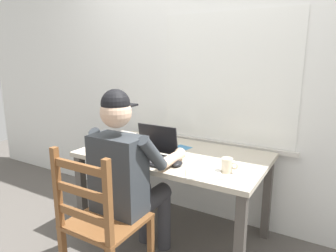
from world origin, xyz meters
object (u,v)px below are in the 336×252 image
object	(u,v)px
landscape_photo_print	(183,147)
laptop	(152,151)
wooden_chair	(101,224)
coffee_mug_dark	(161,136)
computer_mouse	(177,164)
seated_person	(129,173)
coffee_mug_white	(227,165)
desk	(173,163)
book_stack_main	(127,138)

from	to	relation	value
landscape_photo_print	laptop	bearing A→B (deg)	-91.61
wooden_chair	coffee_mug_dark	distance (m)	1.02
laptop	computer_mouse	size ratio (longest dim) A/B	3.30
coffee_mug_dark	laptop	bearing A→B (deg)	-66.49
computer_mouse	seated_person	bearing A→B (deg)	-135.50
coffee_mug_white	coffee_mug_dark	world-z (taller)	coffee_mug_dark
seated_person	coffee_mug_white	distance (m)	0.64
desk	seated_person	bearing A→B (deg)	-97.83
coffee_mug_white	landscape_photo_print	xyz separation A→B (m)	(-0.50, 0.34, -0.05)
wooden_chair	laptop	distance (m)	0.64
wooden_chair	landscape_photo_print	world-z (taller)	wooden_chair
laptop	coffee_mug_white	size ratio (longest dim) A/B	2.99
wooden_chair	coffee_mug_white	xyz separation A→B (m)	(0.56, 0.58, 0.29)
wooden_chair	coffee_mug_dark	size ratio (longest dim) A/B	8.54
coffee_mug_dark	book_stack_main	distance (m)	0.30
desk	computer_mouse	world-z (taller)	computer_mouse
seated_person	wooden_chair	xyz separation A→B (m)	(0.00, -0.28, -0.22)
desk	seated_person	world-z (taller)	seated_person
coffee_mug_white	book_stack_main	bearing A→B (deg)	169.00
book_stack_main	landscape_photo_print	size ratio (longest dim) A/B	1.58
laptop	computer_mouse	world-z (taller)	laptop
coffee_mug_dark	landscape_photo_print	world-z (taller)	coffee_mug_dark
desk	landscape_photo_print	world-z (taller)	landscape_photo_print
desk	landscape_photo_print	size ratio (longest dim) A/B	10.89
desk	computer_mouse	size ratio (longest dim) A/B	14.16
wooden_chair	book_stack_main	bearing A→B (deg)	117.58
laptop	seated_person	bearing A→B (deg)	-88.21
desk	landscape_photo_print	xyz separation A→B (m)	(-0.00, 0.16, 0.09)
desk	landscape_photo_print	distance (m)	0.18
coffee_mug_white	coffee_mug_dark	size ratio (longest dim) A/B	0.99
coffee_mug_dark	landscape_photo_print	distance (m)	0.25
seated_person	coffee_mug_dark	size ratio (longest dim) A/B	11.27
computer_mouse	coffee_mug_dark	bearing A→B (deg)	132.71
desk	computer_mouse	distance (m)	0.32
wooden_chair	coffee_mug_dark	bearing A→B (deg)	100.63
coffee_mug_dark	landscape_photo_print	size ratio (longest dim) A/B	0.86
laptop	computer_mouse	bearing A→B (deg)	-12.92
desk	laptop	distance (m)	0.25
desk	wooden_chair	bearing A→B (deg)	-94.95
desk	wooden_chair	distance (m)	0.78
wooden_chair	laptop	world-z (taller)	wooden_chair
seated_person	book_stack_main	xyz separation A→B (m)	(-0.40, 0.49, 0.07)
seated_person	book_stack_main	bearing A→B (deg)	129.47
laptop	coffee_mug_dark	distance (m)	0.43
book_stack_main	landscape_photo_print	world-z (taller)	book_stack_main
laptop	landscape_photo_print	xyz separation A→B (m)	(0.07, 0.35, -0.05)
wooden_chair	coffee_mug_white	size ratio (longest dim) A/B	8.64
laptop	desk	bearing A→B (deg)	68.44
wooden_chair	book_stack_main	size ratio (longest dim) A/B	4.64
seated_person	coffee_mug_white	size ratio (longest dim) A/B	11.40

